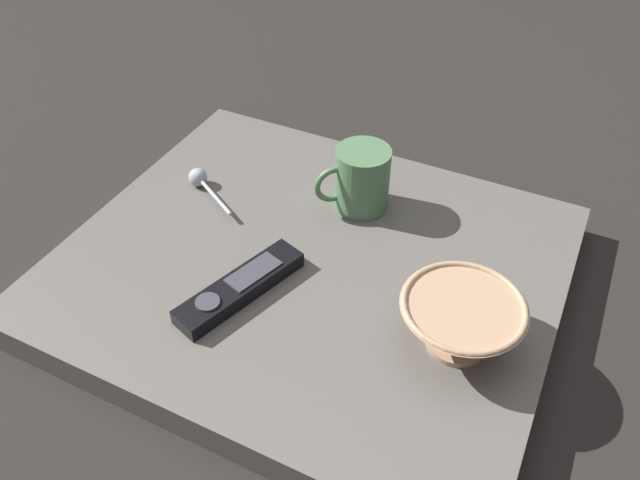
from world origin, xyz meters
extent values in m
plane|color=black|center=(0.00, 0.00, 0.00)|extent=(6.00, 6.00, 0.00)
cube|color=#5B5651|center=(0.00, 0.00, 0.02)|extent=(0.67, 0.57, 0.05)
cylinder|color=tan|center=(0.23, -0.06, 0.05)|extent=(0.07, 0.07, 0.01)
cone|color=tan|center=(0.23, -0.06, 0.09)|extent=(0.15, 0.15, 0.06)
torus|color=tan|center=(0.23, -0.06, 0.12)|extent=(0.15, 0.15, 0.01)
cylinder|color=#4C724C|center=(0.02, 0.14, 0.10)|extent=(0.08, 0.08, 0.10)
torus|color=#4C724C|center=(-0.01, 0.11, 0.10)|extent=(0.05, 0.05, 0.06)
cylinder|color=#A3A5B2|center=(-0.18, 0.04, 0.06)|extent=(0.09, 0.06, 0.01)
sphere|color=#A3A5B2|center=(-0.23, 0.07, 0.06)|extent=(0.03, 0.03, 0.03)
cube|color=black|center=(-0.05, -0.10, 0.06)|extent=(0.10, 0.19, 0.02)
cylinder|color=#3A3A42|center=(-0.07, -0.15, 0.07)|extent=(0.03, 0.03, 0.00)
cube|color=#3A3A42|center=(-0.04, -0.08, 0.07)|extent=(0.05, 0.08, 0.00)
camera|label=1|loc=(0.29, -0.56, 0.66)|focal=35.44mm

